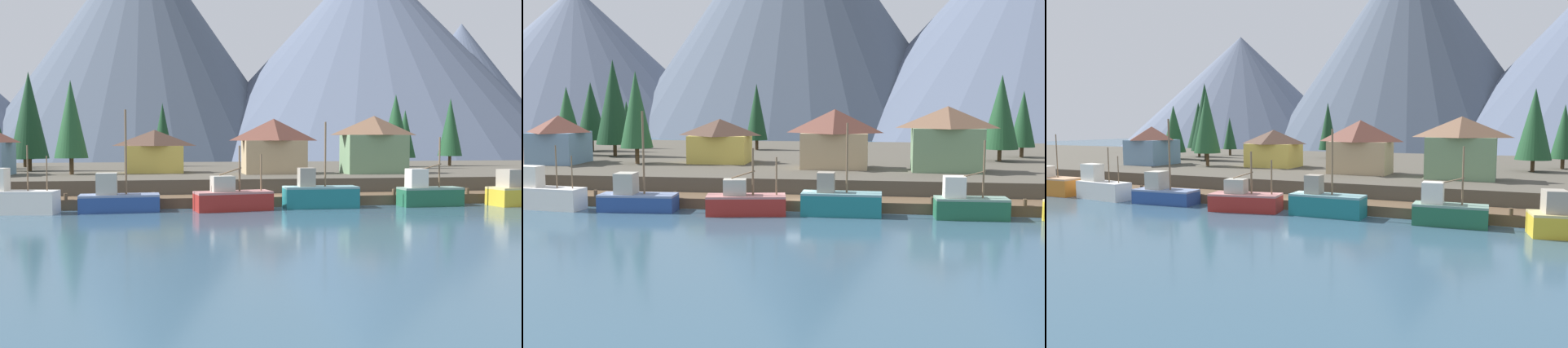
% 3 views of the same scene
% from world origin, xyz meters
% --- Properties ---
extents(ground_plane, '(400.00, 400.00, 1.00)m').
position_xyz_m(ground_plane, '(0.00, 20.00, -0.50)').
color(ground_plane, '#335166').
extents(dock, '(80.00, 4.00, 1.60)m').
position_xyz_m(dock, '(0.00, 1.99, 0.50)').
color(dock, brown).
rests_on(dock, ground_plane).
extents(shoreline_bank, '(400.00, 56.00, 2.50)m').
position_xyz_m(shoreline_bank, '(0.00, 32.00, 1.25)').
color(shoreline_bank, '#4C473D').
rests_on(shoreline_bank, ground_plane).
extents(mountain_central_peak, '(110.01, 110.01, 79.04)m').
position_xyz_m(mountain_central_peak, '(-18.74, 148.95, 39.52)').
color(mountain_central_peak, '#475160').
rests_on(mountain_central_peak, ground_plane).
extents(mountain_east_peak, '(133.89, 133.89, 72.53)m').
position_xyz_m(mountain_east_peak, '(58.87, 141.18, 36.26)').
color(mountain_east_peak, '#4C566B').
rests_on(mountain_east_peak, ground_plane).
extents(mountain_far_ridge, '(74.07, 74.07, 50.31)m').
position_xyz_m(mountain_far_ridge, '(97.30, 147.34, 25.15)').
color(mountain_far_ridge, '#4C566B').
rests_on(mountain_far_ridge, ground_plane).
extents(fishing_boat_white, '(7.36, 3.29, 6.07)m').
position_xyz_m(fishing_boat_white, '(-24.21, -1.72, 1.39)').
color(fishing_boat_white, silver).
rests_on(fishing_boat_white, ground_plane).
extents(fishing_boat_blue, '(7.22, 3.00, 9.29)m').
position_xyz_m(fishing_boat_blue, '(-15.18, -1.64, 1.17)').
color(fishing_boat_blue, navy).
rests_on(fishing_boat_blue, ground_plane).
extents(fishing_boat_red, '(7.45, 3.83, 6.02)m').
position_xyz_m(fishing_boat_red, '(-4.75, -2.09, 1.10)').
color(fishing_boat_red, maroon).
rests_on(fishing_boat_red, ground_plane).
extents(fishing_boat_teal, '(7.13, 2.57, 8.29)m').
position_xyz_m(fishing_boat_teal, '(3.78, -1.41, 1.25)').
color(fishing_boat_teal, '#196B70').
rests_on(fishing_boat_teal, ground_plane).
extents(fishing_boat_green, '(6.29, 2.54, 6.85)m').
position_xyz_m(fishing_boat_green, '(14.93, -1.40, 1.26)').
color(fishing_boat_green, '#1E5B3D').
rests_on(fishing_boat_green, ground_plane).
extents(fishing_boat_yellow, '(7.16, 3.90, 5.95)m').
position_xyz_m(fishing_boat_yellow, '(24.47, -2.15, 1.19)').
color(fishing_boat_yellow, gold).
rests_on(fishing_boat_yellow, ground_plane).
extents(house_yellow, '(7.47, 5.53, 5.42)m').
position_xyz_m(house_yellow, '(-12.21, 19.13, 5.27)').
color(house_yellow, gold).
rests_on(house_yellow, shoreline_bank).
extents(house_green, '(7.90, 4.47, 7.10)m').
position_xyz_m(house_green, '(14.58, 13.14, 6.13)').
color(house_green, '#6B8E66').
rests_on(house_green, shoreline_bank).
extents(house_tan, '(7.83, 5.04, 6.73)m').
position_xyz_m(house_tan, '(2.28, 14.68, 5.94)').
color(house_tan, tan).
rests_on(house_tan, shoreline_bank).
extents(conifer_near_left, '(3.90, 3.90, 11.09)m').
position_xyz_m(conifer_near_left, '(35.29, 33.90, 8.85)').
color(conifer_near_left, '#4C3823').
rests_on(conifer_near_left, shoreline_bank).
extents(conifer_near_right, '(3.39, 3.39, 8.98)m').
position_xyz_m(conifer_near_right, '(26.52, 31.70, 7.69)').
color(conifer_near_right, '#4C3823').
rests_on(conifer_near_right, shoreline_bank).
extents(conifer_mid_left, '(2.76, 2.76, 7.59)m').
position_xyz_m(conifer_mid_left, '(-32.53, 39.69, 6.89)').
color(conifer_mid_left, '#4C3823').
rests_on(conifer_mid_left, shoreline_bank).
extents(conifer_mid_right, '(3.93, 3.93, 11.27)m').
position_xyz_m(conifer_mid_right, '(-21.95, 16.45, 9.10)').
color(conifer_mid_right, '#4C3823').
rests_on(conifer_mid_right, shoreline_bank).
extents(conifer_centre, '(3.38, 3.38, 10.20)m').
position_xyz_m(conifer_centre, '(-11.33, 39.40, 8.35)').
color(conifer_centre, '#4C3823').
rests_on(conifer_centre, shoreline_bank).
extents(conifer_far_left, '(4.99, 4.99, 13.22)m').
position_xyz_m(conifer_far_left, '(-28.75, 25.83, 9.94)').
color(conifer_far_left, '#4C3823').
rests_on(conifer_far_left, shoreline_bank).
extents(conifer_far_right, '(4.52, 4.52, 10.91)m').
position_xyz_m(conifer_far_right, '(22.51, 25.71, 8.73)').
color(conifer_far_right, '#4C3823').
rests_on(conifer_far_right, shoreline_bank).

